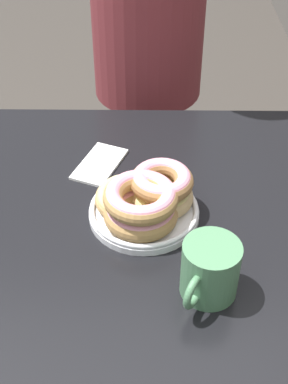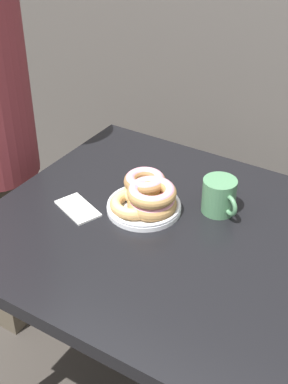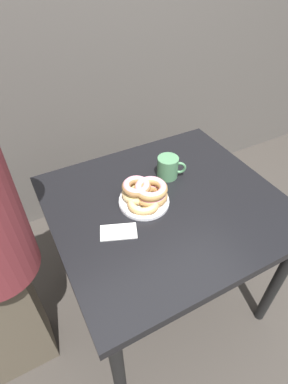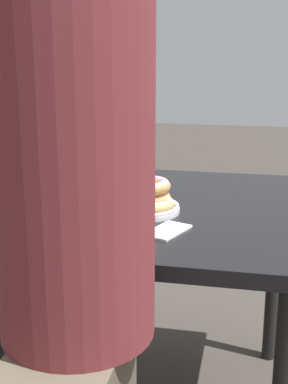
% 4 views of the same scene
% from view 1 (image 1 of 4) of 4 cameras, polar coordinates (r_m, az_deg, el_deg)
% --- Properties ---
extents(dining_table, '(0.94, 0.85, 0.74)m').
position_cam_1_polar(dining_table, '(1.02, -2.17, -9.48)').
color(dining_table, black).
rests_on(dining_table, ground_plane).
extents(donut_plate, '(0.22, 0.24, 0.09)m').
position_cam_1_polar(donut_plate, '(0.98, 0.18, -0.84)').
color(donut_plate, white).
rests_on(donut_plate, dining_table).
extents(coffee_mug, '(0.12, 0.10, 0.10)m').
position_cam_1_polar(coffee_mug, '(0.86, 7.00, -8.22)').
color(coffee_mug, '#4C7F56').
rests_on(coffee_mug, dining_table).
extents(person_figure, '(0.40, 0.29, 1.48)m').
position_cam_1_polar(person_figure, '(1.50, 0.44, 14.29)').
color(person_figure, brown).
rests_on(person_figure, ground_plane).
extents(napkin, '(0.15, 0.12, 0.01)m').
position_cam_1_polar(napkin, '(1.14, -4.76, 2.99)').
color(napkin, white).
rests_on(napkin, dining_table).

